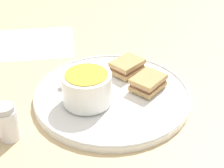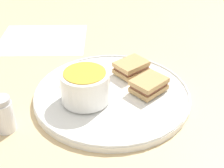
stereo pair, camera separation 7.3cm
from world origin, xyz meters
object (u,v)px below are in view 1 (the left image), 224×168
at_px(sandwich_half_near, 148,82).
at_px(soup_bowl, 87,88).
at_px(spoon, 68,83).
at_px(sandwich_half_far, 127,66).
at_px(salt_shaker, 8,123).

bearing_deg(sandwich_half_near, soup_bowl, 105.46).
bearing_deg(spoon, sandwich_half_far, 151.05).
bearing_deg(soup_bowl, spoon, 33.47).
distance_m(sandwich_half_far, salt_shaker, 0.34).
distance_m(sandwich_half_near, salt_shaker, 0.33).
relative_size(soup_bowl, sandwich_half_near, 1.13).
distance_m(soup_bowl, salt_shaker, 0.18).
distance_m(soup_bowl, spoon, 0.09).
bearing_deg(sandwich_half_near, spoon, 80.52).
bearing_deg(spoon, salt_shaker, 9.22).
height_order(soup_bowl, salt_shaker, soup_bowl).
bearing_deg(soup_bowl, salt_shaker, 119.48).
bearing_deg(sandwich_half_near, salt_shaker, 113.12).
xyz_separation_m(spoon, sandwich_half_far, (0.05, -0.15, 0.01)).
xyz_separation_m(sandwich_half_near, sandwich_half_far, (0.08, 0.04, 0.00)).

